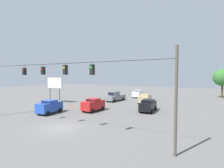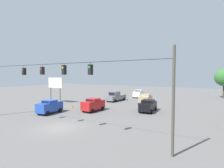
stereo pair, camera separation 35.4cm
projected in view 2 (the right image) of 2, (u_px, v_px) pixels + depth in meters
name	position (u px, v px, depth m)	size (l,w,h in m)	color
ground_plane	(59.00, 128.00, 18.63)	(140.00, 140.00, 0.00)	#605E5B
overhead_signal_span	(53.00, 83.00, 17.74)	(23.85, 0.38, 7.63)	#4C473D
sedan_white_withflow_deep	(139.00, 94.00, 43.40)	(2.26, 4.17, 1.91)	silver
sedan_tan_oncoming_deep	(146.00, 99.00, 34.54)	(2.28, 3.96, 1.83)	tan
pickup_truck_grey_withflow_far	(116.00, 96.00, 37.70)	(2.44, 5.65, 2.12)	slate
sedan_black_oncoming_far	(148.00, 105.00, 26.79)	(2.24, 4.41, 1.83)	black
sedan_red_withflow_mid	(93.00, 105.00, 27.13)	(2.12, 3.99, 1.97)	red
sedan_blue_parked_shoulder	(50.00, 106.00, 25.54)	(2.26, 4.00, 1.97)	#234CB2
traffic_cone_nearest	(44.00, 112.00, 25.07)	(0.33, 0.33, 0.60)	orange
traffic_cone_second	(61.00, 109.00, 27.62)	(0.33, 0.33, 0.60)	orange
traffic_cone_third	(72.00, 106.00, 29.84)	(0.33, 0.33, 0.60)	orange
traffic_cone_fourth	(82.00, 104.00, 32.24)	(0.33, 0.33, 0.60)	orange
traffic_cone_fifth	(90.00, 102.00, 34.58)	(0.33, 0.33, 0.60)	orange
roadside_billboard	(55.00, 84.00, 35.23)	(3.82, 0.16, 5.10)	#4C473D
tree_horizon_left	(224.00, 77.00, 42.07)	(4.26, 4.26, 7.19)	#4C3823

